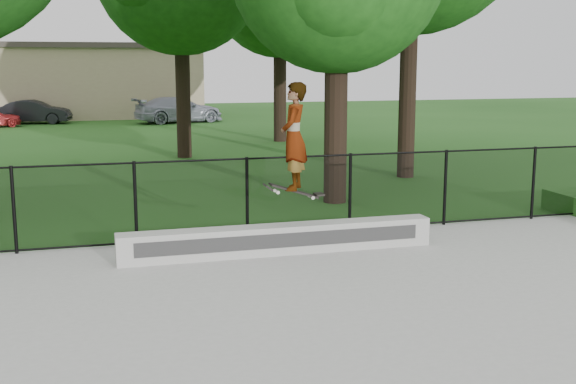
% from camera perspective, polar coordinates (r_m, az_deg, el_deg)
% --- Properties ---
extents(ground, '(100.00, 100.00, 0.00)m').
position_cam_1_polar(ground, '(7.98, 6.40, -13.89)').
color(ground, '#1E4D15').
rests_on(ground, ground).
extents(concrete_slab, '(14.00, 12.00, 0.06)m').
position_cam_1_polar(concrete_slab, '(7.97, 6.40, -13.70)').
color(concrete_slab, '#9F9F9A').
rests_on(concrete_slab, ground).
extents(grind_ledge, '(5.39, 0.40, 0.48)m').
position_cam_1_polar(grind_ledge, '(12.20, -0.71, -3.75)').
color(grind_ledge, '#B1B0AB').
rests_on(grind_ledge, concrete_slab).
extents(car_b, '(3.59, 1.93, 1.24)m').
position_cam_1_polar(car_b, '(40.68, -19.44, 5.99)').
color(car_b, black).
rests_on(car_b, ground).
extents(car_c, '(4.70, 2.92, 1.38)m').
position_cam_1_polar(car_c, '(39.53, -8.62, 6.45)').
color(car_c, '#989BAD').
rests_on(car_c, ground).
extents(skater_airborne, '(0.81, 0.76, 1.96)m').
position_cam_1_polar(skater_airborne, '(11.80, 0.47, 4.27)').
color(skater_airborne, black).
rests_on(skater_airborne, ground).
extents(chainlink_fence, '(16.06, 0.06, 1.50)m').
position_cam_1_polar(chainlink_fence, '(13.16, -3.25, -0.46)').
color(chainlink_fence, black).
rests_on(chainlink_fence, concrete_slab).
extents(distant_building, '(12.40, 6.40, 4.30)m').
position_cam_1_polar(distant_building, '(44.74, -14.97, 8.54)').
color(distant_building, tan).
rests_on(distant_building, ground).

